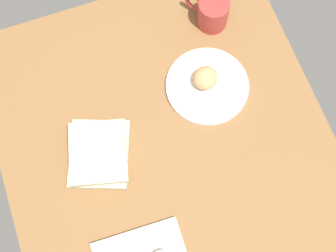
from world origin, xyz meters
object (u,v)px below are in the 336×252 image
object	(u,v)px
round_plate	(207,86)
book_stack	(99,154)
scone_pastry	(205,78)
coffee_mug	(212,12)

from	to	relation	value
round_plate	book_stack	distance (cm)	36.28
round_plate	book_stack	xyz separation A→B (cm)	(9.28, -35.03, 1.81)
scone_pastry	coffee_mug	world-z (taller)	coffee_mug
scone_pastry	coffee_mug	distance (cm)	20.61
round_plate	scone_pastry	distance (cm)	3.56
coffee_mug	book_stack	bearing A→B (deg)	-56.37
round_plate	coffee_mug	distance (cm)	22.06
round_plate	book_stack	world-z (taller)	book_stack
scone_pastry	coffee_mug	size ratio (longest dim) A/B	0.58
scone_pastry	round_plate	bearing A→B (deg)	13.65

